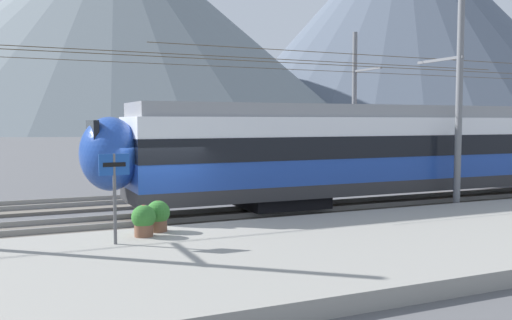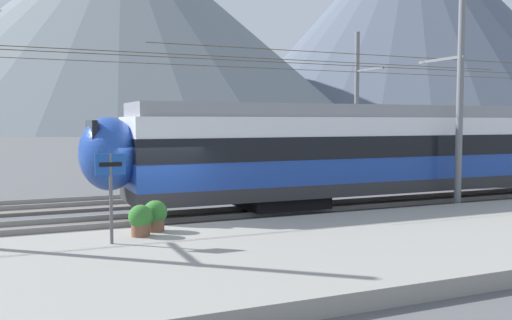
{
  "view_description": "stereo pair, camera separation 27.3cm",
  "coord_description": "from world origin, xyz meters",
  "px_view_note": "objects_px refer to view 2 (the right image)",
  "views": [
    {
      "loc": [
        -4.15,
        -15.81,
        3.27
      ],
      "look_at": [
        4.15,
        2.71,
        1.84
      ],
      "focal_mm": 38.99,
      "sensor_mm": 36.0,
      "label": 1
    },
    {
      "loc": [
        -3.9,
        -15.92,
        3.27
      ],
      "look_at": [
        4.15,
        2.71,
        1.84
      ],
      "focal_mm": 38.99,
      "sensor_mm": 36.0,
      "label": 2
    }
  ],
  "objects_px": {
    "potted_plant_platform_edge": "(155,214)",
    "catenary_mast_mid": "(457,95)",
    "train_near_platform": "(460,147)",
    "catenary_mast_far_side": "(358,105)",
    "potted_plant_by_shelter": "(140,219)",
    "platform_sign": "(111,178)"
  },
  "relations": [
    {
      "from": "potted_plant_platform_edge",
      "to": "train_near_platform",
      "type": "bearing_deg",
      "value": 12.77
    },
    {
      "from": "train_near_platform",
      "to": "potted_plant_platform_edge",
      "type": "relative_size",
      "value": 35.79
    },
    {
      "from": "catenary_mast_mid",
      "to": "potted_plant_platform_edge",
      "type": "bearing_deg",
      "value": -174.44
    },
    {
      "from": "catenary_mast_mid",
      "to": "platform_sign",
      "type": "bearing_deg",
      "value": -170.18
    },
    {
      "from": "potted_plant_platform_edge",
      "to": "potted_plant_by_shelter",
      "type": "xyz_separation_m",
      "value": [
        -0.49,
        -0.47,
        -0.02
      ]
    },
    {
      "from": "train_near_platform",
      "to": "potted_plant_by_shelter",
      "type": "distance_m",
      "value": 14.16
    },
    {
      "from": "platform_sign",
      "to": "potted_plant_platform_edge",
      "type": "height_order",
      "value": "platform_sign"
    },
    {
      "from": "catenary_mast_far_side",
      "to": "platform_sign",
      "type": "relative_size",
      "value": 19.14
    },
    {
      "from": "catenary_mast_mid",
      "to": "potted_plant_by_shelter",
      "type": "height_order",
      "value": "catenary_mast_mid"
    },
    {
      "from": "catenary_mast_far_side",
      "to": "potted_plant_by_shelter",
      "type": "relative_size",
      "value": 51.24
    },
    {
      "from": "train_near_platform",
      "to": "catenary_mast_mid",
      "type": "bearing_deg",
      "value": -136.45
    },
    {
      "from": "potted_plant_platform_edge",
      "to": "catenary_mast_mid",
      "type": "bearing_deg",
      "value": 5.56
    },
    {
      "from": "train_near_platform",
      "to": "potted_plant_by_shelter",
      "type": "bearing_deg",
      "value": -165.8
    },
    {
      "from": "train_near_platform",
      "to": "catenary_mast_far_side",
      "type": "distance_m",
      "value": 6.92
    },
    {
      "from": "catenary_mast_mid",
      "to": "potted_plant_by_shelter",
      "type": "relative_size",
      "value": 51.24
    },
    {
      "from": "catenary_mast_mid",
      "to": "catenary_mast_far_side",
      "type": "relative_size",
      "value": 1.0
    },
    {
      "from": "catenary_mast_mid",
      "to": "platform_sign",
      "type": "distance_m",
      "value": 12.86
    },
    {
      "from": "catenary_mast_far_side",
      "to": "potted_plant_platform_edge",
      "type": "distance_m",
      "value": 16.3
    },
    {
      "from": "catenary_mast_far_side",
      "to": "platform_sign",
      "type": "height_order",
      "value": "catenary_mast_far_side"
    },
    {
      "from": "catenary_mast_mid",
      "to": "catenary_mast_far_side",
      "type": "distance_m",
      "value": 8.7
    },
    {
      "from": "train_near_platform",
      "to": "potted_plant_platform_edge",
      "type": "height_order",
      "value": "train_near_platform"
    },
    {
      "from": "catenary_mast_mid",
      "to": "catenary_mast_far_side",
      "type": "height_order",
      "value": "catenary_mast_mid"
    }
  ]
}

